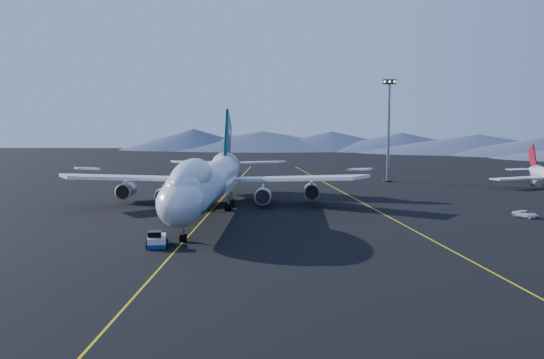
{
  "coord_description": "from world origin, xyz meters",
  "views": [
    {
      "loc": [
        15.09,
        -108.62,
        16.88
      ],
      "look_at": [
        11.38,
        1.22,
        6.0
      ],
      "focal_mm": 40.0,
      "sensor_mm": 36.0,
      "label": 1
    }
  ],
  "objects_px": {
    "pushback_tug": "(157,241)",
    "floodlight_mast": "(388,130)",
    "boeing_747": "(209,181)",
    "service_van": "(526,214)"
  },
  "relations": [
    {
      "from": "boeing_747",
      "to": "pushback_tug",
      "type": "height_order",
      "value": "boeing_747"
    },
    {
      "from": "pushback_tug",
      "to": "boeing_747",
      "type": "bearing_deg",
      "value": 72.63
    },
    {
      "from": "service_van",
      "to": "floodlight_mast",
      "type": "bearing_deg",
      "value": 65.29
    },
    {
      "from": "pushback_tug",
      "to": "service_van",
      "type": "distance_m",
      "value": 64.04
    },
    {
      "from": "boeing_747",
      "to": "pushback_tug",
      "type": "bearing_deg",
      "value": -95.8
    },
    {
      "from": "boeing_747",
      "to": "service_van",
      "type": "bearing_deg",
      "value": -3.67
    },
    {
      "from": "pushback_tug",
      "to": "floodlight_mast",
      "type": "height_order",
      "value": "floodlight_mast"
    },
    {
      "from": "pushback_tug",
      "to": "floodlight_mast",
      "type": "distance_m",
      "value": 97.94
    },
    {
      "from": "floodlight_mast",
      "to": "boeing_747",
      "type": "bearing_deg",
      "value": -125.86
    },
    {
      "from": "boeing_747",
      "to": "service_van",
      "type": "relative_size",
      "value": 16.67
    }
  ]
}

